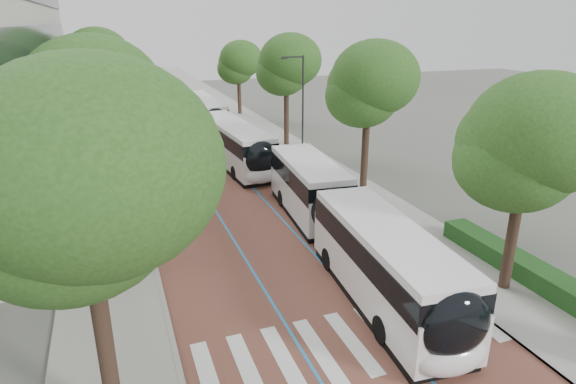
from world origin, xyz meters
name	(u,v)px	position (x,y,z in m)	size (l,w,h in m)	color
ground	(361,362)	(0.00, 0.00, 0.00)	(160.00, 160.00, 0.00)	#51544C
road	(179,125)	(0.00, 40.00, 0.01)	(11.00, 140.00, 0.02)	brown
sidewalk_left	(104,130)	(-7.50, 40.00, 0.06)	(4.00, 140.00, 0.12)	gray
sidewalk_right	(248,120)	(7.50, 40.00, 0.06)	(4.00, 140.00, 0.12)	gray
kerb_left	(124,129)	(-5.60, 40.00, 0.06)	(0.20, 140.00, 0.14)	gray
kerb_right	(231,121)	(5.60, 40.00, 0.06)	(0.20, 140.00, 0.14)	gray
zebra_crossing	(352,342)	(0.20, 1.00, 0.03)	(10.55, 3.60, 0.01)	silver
lane_line_left	(164,126)	(-1.60, 40.00, 0.02)	(0.12, 126.00, 0.01)	#257BBB
lane_line_right	(194,124)	(1.60, 40.00, 0.02)	(0.12, 126.00, 0.01)	#257BBB
hedge	(573,296)	(9.10, 0.00, 0.52)	(1.20, 14.00, 0.80)	#183D15
streetlight_far	(301,102)	(6.62, 22.00, 4.82)	(1.82, 0.20, 8.00)	#2A2A2C
lamp_post_left	(135,188)	(-6.10, 8.00, 4.12)	(0.14, 0.14, 8.00)	#2A2A2C
trees_left	(94,79)	(-7.50, 26.57, 6.51)	(6.14, 60.90, 9.46)	black
trees_right	(321,82)	(7.70, 20.89, 6.29)	(5.35, 47.14, 9.00)	black
lead_bus	(347,226)	(2.81, 6.69, 1.63)	(4.04, 18.54, 3.20)	black
bus_queued_0	(236,145)	(1.87, 23.18, 1.62)	(3.24, 12.52, 3.20)	silver
bus_queued_1	(204,115)	(2.07, 36.62, 1.62)	(2.64, 12.42, 3.20)	silver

